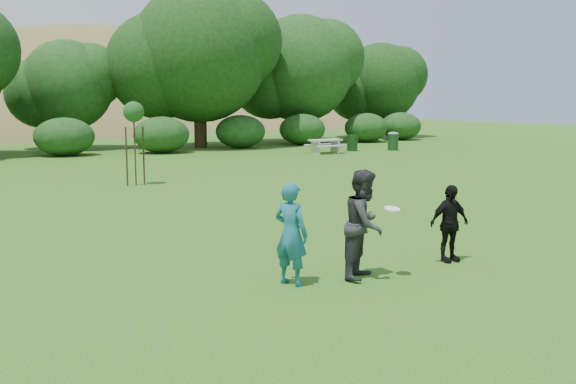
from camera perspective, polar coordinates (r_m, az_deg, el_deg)
name	(u,v)px	position (r m, az deg, el deg)	size (l,w,h in m)	color
ground	(389,281)	(10.63, 8.97, -7.85)	(120.00, 120.00, 0.00)	#19470C
player_teal	(291,234)	(10.14, 0.27, -3.73)	(0.60, 0.39, 1.65)	#1A6075
player_grey	(364,224)	(10.59, 6.81, -2.85)	(0.88, 0.68, 1.80)	#29292B
player_black	(449,223)	(11.96, 14.15, -2.72)	(0.82, 0.34, 1.41)	black
trash_can_near	(352,143)	(36.61, 5.72, 4.36)	(0.60, 0.60, 0.90)	black
frisbee	(392,209)	(10.58, 9.23, -1.50)	(0.27, 0.27, 0.07)	white
sapling	(134,114)	(22.39, -13.56, 6.74)	(0.70, 0.70, 2.85)	#382616
picnic_table	(325,144)	(34.82, 3.35, 4.30)	(1.80, 1.48, 0.76)	#B7B7A9
trash_can_lidded	(393,141)	(37.40, 9.32, 4.51)	(0.60, 0.60, 1.05)	#153A1A
tree_row	(82,63)	(37.66, -17.88, 10.85)	(53.92, 10.38, 9.62)	#3A2616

